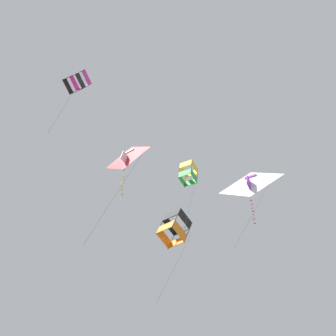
{
  "coord_description": "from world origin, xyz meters",
  "views": [
    {
      "loc": [
        -16.39,
        -2.68,
        9.77
      ],
      "look_at": [
        4.11,
        2.28,
        26.36
      ],
      "focal_mm": 42.81,
      "sensor_mm": 36.0,
      "label": 1
    }
  ],
  "objects_px": {
    "kite_box_near_right": "(175,228)",
    "kite_delta_near_left": "(250,184)",
    "kite_box_far_centre": "(188,173)",
    "kite_delta_low_drifter": "(127,158)",
    "kite_box_highest": "(77,82)"
  },
  "relations": [
    {
      "from": "kite_delta_low_drifter",
      "to": "kite_delta_near_left",
      "type": "bearing_deg",
      "value": -115.47
    },
    {
      "from": "kite_box_near_right",
      "to": "kite_delta_near_left",
      "type": "relative_size",
      "value": 1.06
    },
    {
      "from": "kite_delta_low_drifter",
      "to": "kite_box_far_centre",
      "type": "bearing_deg",
      "value": -90.77
    },
    {
      "from": "kite_delta_low_drifter",
      "to": "kite_box_far_centre",
      "type": "distance_m",
      "value": 7.35
    },
    {
      "from": "kite_box_far_centre",
      "to": "kite_delta_near_left",
      "type": "height_order",
      "value": "kite_box_far_centre"
    },
    {
      "from": "kite_box_highest",
      "to": "kite_delta_near_left",
      "type": "relative_size",
      "value": 0.86
    },
    {
      "from": "kite_box_far_centre",
      "to": "kite_box_near_right",
      "type": "bearing_deg",
      "value": -11.57
    },
    {
      "from": "kite_box_far_centre",
      "to": "kite_box_near_right",
      "type": "distance_m",
      "value": 4.4
    },
    {
      "from": "kite_box_far_centre",
      "to": "kite_delta_low_drifter",
      "type": "bearing_deg",
      "value": 82.37
    },
    {
      "from": "kite_box_near_right",
      "to": "kite_delta_near_left",
      "type": "xyz_separation_m",
      "value": [
        -0.4,
        -5.62,
        2.62
      ]
    },
    {
      "from": "kite_box_near_right",
      "to": "kite_box_highest",
      "type": "bearing_deg",
      "value": 97.85
    },
    {
      "from": "kite_box_highest",
      "to": "kite_box_far_centre",
      "type": "distance_m",
      "value": 10.81
    },
    {
      "from": "kite_box_highest",
      "to": "kite_delta_low_drifter",
      "type": "xyz_separation_m",
      "value": [
        3.49,
        -2.17,
        -3.48
      ]
    },
    {
      "from": "kite_box_near_right",
      "to": "kite_delta_low_drifter",
      "type": "bearing_deg",
      "value": 105.51
    },
    {
      "from": "kite_box_near_right",
      "to": "kite_delta_near_left",
      "type": "bearing_deg",
      "value": -157.34
    }
  ]
}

